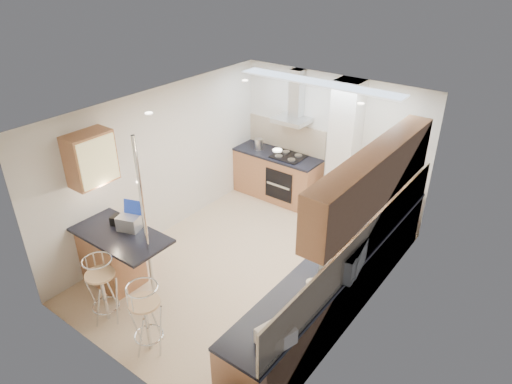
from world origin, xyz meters
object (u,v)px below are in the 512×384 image
Objects in this scene: laptop at (129,223)px; bar_stool_near at (103,290)px; microwave at (344,258)px; bar_stool_end at (146,318)px; bread_bin at (276,336)px.

bar_stool_near is (0.25, -0.72, -0.55)m from laptop.
microwave is 0.62× the size of bar_stool_end.
microwave is 2.46m from bar_stool_end.
microwave reaches higher than bar_stool_end.
bar_stool_end is (-1.65, -1.72, -0.60)m from microwave.
bar_stool_end is at bearing -154.39° from bread_bin.
laptop reaches higher than bar_stool_end.
laptop is 1.43m from bar_stool_end.
bread_bin is (0.02, -1.45, -0.08)m from microwave.
microwave is at bearing 54.45° from bar_stool_near.
microwave reaches higher than bar_stool_near.
bar_stool_near is 2.58m from bread_bin.
microwave is 0.62× the size of bar_stool_near.
bar_stool_end is 1.77m from bread_bin.
bread_bin is at bearing 26.00° from bar_stool_near.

